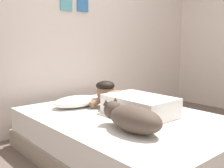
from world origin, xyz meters
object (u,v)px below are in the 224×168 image
at_px(person_lying, 129,102).
at_px(cell_phone, 127,124).
at_px(coffee_cup, 110,103).
at_px(bed, 125,137).
at_px(dog, 132,118).
at_px(pillow, 76,101).

distance_m(person_lying, cell_phone, 0.41).
bearing_deg(coffee_cup, cell_phone, -117.82).
height_order(bed, cell_phone, cell_phone).
bearing_deg(dog, coffee_cup, 61.52).
height_order(coffee_cup, cell_phone, coffee_cup).
relative_size(dog, coffee_cup, 4.60).
distance_m(bed, coffee_cup, 0.45).
height_order(pillow, person_lying, person_lying).
bearing_deg(dog, bed, 52.59).
bearing_deg(cell_phone, pillow, 87.18).
height_order(dog, coffee_cup, dog).
distance_m(pillow, person_lying, 0.59).
distance_m(bed, cell_phone, 0.35).
relative_size(person_lying, cell_phone, 6.57).
relative_size(pillow, cell_phone, 3.71).
xyz_separation_m(pillow, person_lying, (0.25, -0.54, 0.05)).
distance_m(coffee_cup, cell_phone, 0.65).
height_order(pillow, cell_phone, pillow).
xyz_separation_m(person_lying, coffee_cup, (0.01, 0.30, -0.07)).
height_order(pillow, coffee_cup, pillow).
bearing_deg(pillow, dog, -97.20).
bearing_deg(coffee_cup, bed, -108.32).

